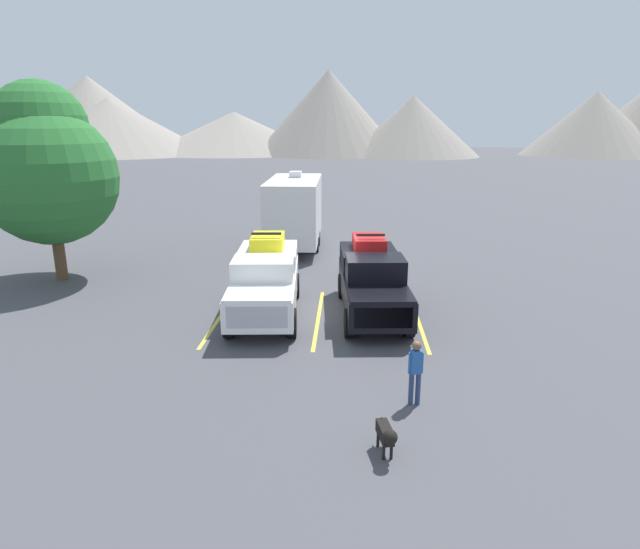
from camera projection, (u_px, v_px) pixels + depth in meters
ground_plane at (320, 308)px, 18.66m from camera, size 240.00×240.00×0.00m
pickup_truck_a at (266, 279)px, 17.96m from camera, size 2.47×5.78×2.59m
pickup_truck_b at (372, 279)px, 17.95m from camera, size 2.39×5.68×2.54m
lot_stripe_a at (221, 316)px, 17.93m from camera, size 0.12×5.50×0.01m
lot_stripe_b at (318, 318)px, 17.76m from camera, size 0.12×5.50×0.01m
lot_stripe_c at (418, 320)px, 17.59m from camera, size 0.12×5.50×0.01m
camper_trailer_a at (294, 209)px, 26.91m from camera, size 2.54×7.36×3.78m
person_a at (416, 368)px, 12.11m from camera, size 0.34×0.21×1.55m
dog at (387, 435)px, 10.31m from camera, size 0.39×0.90×0.70m
tree_a at (47, 165)px, 20.99m from camera, size 5.24×5.24×7.79m
mountain_ridge at (309, 119)px, 105.33m from camera, size 149.53×45.43×16.66m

